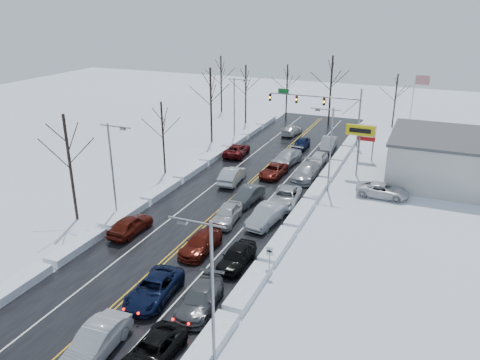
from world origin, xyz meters
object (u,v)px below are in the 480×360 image
at_px(traffic_signal_mast, 324,104).
at_px(flagpole, 413,105).
at_px(tires_plus_sign, 360,134).
at_px(oncoming_car_0, 232,182).

xyz_separation_m(traffic_signal_mast, flagpole, (11.72, 2.01, 0.45)).
relative_size(tires_plus_sign, flagpole, 0.60).
distance_m(tires_plus_sign, oncoming_car_0, 15.46).
height_order(traffic_signal_mast, tires_plus_sign, traffic_signal_mast).
bearing_deg(traffic_signal_mast, tires_plus_sign, -59.54).
distance_m(flagpole, oncoming_car_0, 28.29).
height_order(tires_plus_sign, flagpole, flagpole).
relative_size(traffic_signal_mast, flagpole, 1.33).
bearing_deg(oncoming_car_0, tires_plus_sign, -152.85).
bearing_deg(tires_plus_sign, traffic_signal_mast, 120.46).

